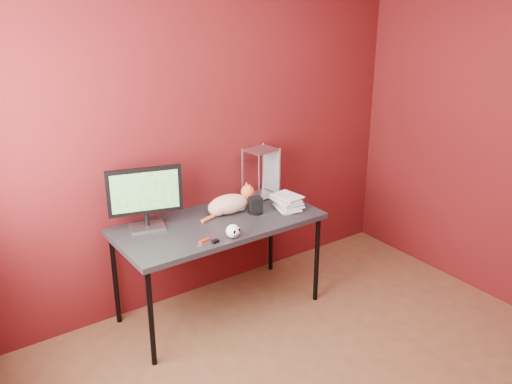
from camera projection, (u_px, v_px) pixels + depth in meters
room at (380, 180)px, 2.91m from camera, size 3.52×3.52×2.61m
desk at (218, 227)px, 4.14m from camera, size 1.50×0.70×0.75m
monitor at (145, 195)px, 3.92m from camera, size 0.51×0.23×0.45m
cat at (229, 204)px, 4.24m from camera, size 0.46×0.21×0.22m
skull_mug at (233, 231)px, 3.85m from camera, size 0.10×0.10×0.09m
speaker at (256, 206)px, 4.24m from camera, size 0.11×0.11×0.13m
book_stack at (278, 140)px, 4.12m from camera, size 0.22×0.26×1.10m
wire_rack at (261, 173)px, 4.51m from camera, size 0.26×0.22×0.40m
pocket_knife at (204, 241)px, 3.81m from camera, size 0.08×0.03×0.02m
black_gadget at (215, 241)px, 3.79m from camera, size 0.05×0.03×0.02m
washer at (200, 245)px, 3.77m from camera, size 0.04×0.04×0.00m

